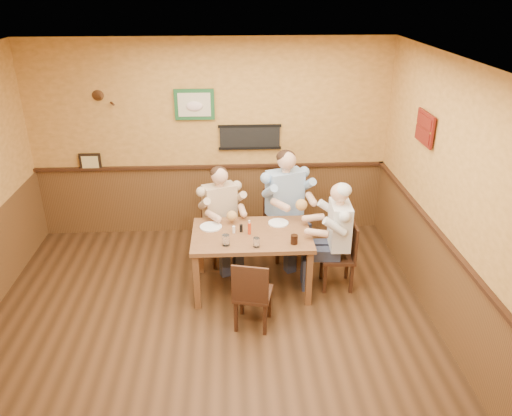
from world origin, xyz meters
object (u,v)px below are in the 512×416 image
at_px(chair_back_left, 221,232).
at_px(salt_shaker, 234,230).
at_px(pepper_shaker, 241,228).
at_px(water_glass_left, 226,240).
at_px(chair_back_right, 284,224).
at_px(diner_blue_polo, 284,210).
at_px(cola_tumbler, 294,239).
at_px(diner_white_elder, 338,242).
at_px(diner_tan_shirt, 220,220).
at_px(water_glass_mid, 256,242).
at_px(hot_sauce_bottle, 249,228).
at_px(chair_near_side, 253,292).
at_px(chair_right_end, 337,255).
at_px(dining_table, 252,240).

xyz_separation_m(chair_back_left, salt_shaker, (0.17, -0.64, 0.37)).
bearing_deg(pepper_shaker, water_glass_left, -119.44).
distance_m(chair_back_right, diner_blue_polo, 0.20).
bearing_deg(cola_tumbler, diner_white_elder, 24.64).
distance_m(diner_white_elder, cola_tumbler, 0.66).
distance_m(diner_tan_shirt, diner_blue_polo, 0.86).
xyz_separation_m(cola_tumbler, salt_shaker, (-0.68, 0.30, -0.01)).
relative_size(chair_back_right, water_glass_mid, 8.54).
distance_m(diner_blue_polo, pepper_shaker, 0.94).
height_order(water_glass_mid, hot_sauce_bottle, hot_sauce_bottle).
relative_size(chair_back_right, pepper_shaker, 10.19).
bearing_deg(water_glass_left, chair_near_side, -58.01).
xyz_separation_m(diner_blue_polo, cola_tumbler, (-0.00, -1.04, 0.13)).
height_order(chair_back_right, pepper_shaker, chair_back_right).
relative_size(chair_right_end, water_glass_mid, 7.70).
bearing_deg(diner_white_elder, chair_back_left, -112.70).
distance_m(chair_right_end, water_glass_mid, 1.11).
distance_m(chair_back_right, chair_near_side, 1.57).
bearing_deg(chair_back_left, diner_white_elder, -47.44).
height_order(water_glass_left, salt_shaker, water_glass_left).
height_order(chair_back_right, diner_white_elder, diner_white_elder).
bearing_deg(chair_near_side, water_glass_mid, -84.82).
xyz_separation_m(chair_back_left, chair_back_right, (0.85, 0.10, 0.05)).
distance_m(diner_tan_shirt, water_glass_mid, 1.09).
relative_size(water_glass_left, hot_sauce_bottle, 0.81).
distance_m(chair_near_side, water_glass_left, 0.66).
bearing_deg(chair_back_right, salt_shaker, -152.51).
xyz_separation_m(dining_table, chair_back_right, (0.47, 0.77, -0.18)).
bearing_deg(cola_tumbler, water_glass_left, 179.63).
bearing_deg(pepper_shaker, hot_sauce_bottle, -32.65).
relative_size(chair_back_left, diner_blue_polo, 0.62).
height_order(diner_blue_polo, water_glass_mid, diner_blue_polo).
height_order(diner_white_elder, pepper_shaker, diner_white_elder).
bearing_deg(chair_right_end, chair_back_left, -112.70).
bearing_deg(dining_table, chair_back_right, 58.45).
bearing_deg(salt_shaker, cola_tumbler, -23.76).
bearing_deg(chair_back_left, diner_blue_polo, -15.03).
distance_m(diner_white_elder, hot_sauce_bottle, 1.09).
height_order(chair_back_left, pepper_shaker, chair_back_left).
relative_size(chair_right_end, cola_tumbler, 7.96).
bearing_deg(chair_right_end, diner_white_elder, 180.00).
relative_size(chair_near_side, cola_tumbler, 7.80).
height_order(chair_right_end, water_glass_left, water_glass_left).
xyz_separation_m(chair_right_end, water_glass_left, (-1.34, -0.26, 0.39)).
height_order(chair_right_end, water_glass_mid, water_glass_mid).
bearing_deg(water_glass_mid, diner_white_elder, 17.31).
xyz_separation_m(chair_back_left, water_glass_mid, (0.42, -0.99, 0.38)).
bearing_deg(chair_back_left, chair_back_right, -15.03).
bearing_deg(salt_shaker, diner_blue_polo, 47.67).
distance_m(hot_sauce_bottle, pepper_shaker, 0.12).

